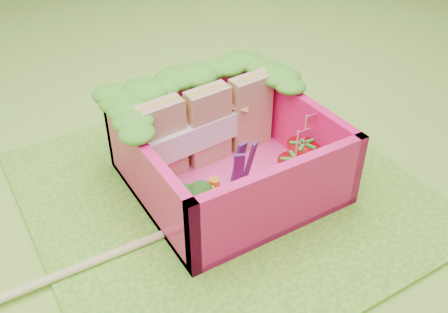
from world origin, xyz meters
TOP-DOWN VIEW (x-y plane):
  - ground at (0.00, 0.00)m, footprint 14.00×14.00m
  - placemat at (0.00, 0.00)m, footprint 2.60×2.60m
  - bento_floor at (0.07, 0.05)m, footprint 1.30×1.30m
  - bento_box at (0.07, 0.05)m, footprint 1.30×1.30m
  - lettuce_ruffle at (0.07, 0.53)m, footprint 1.43×0.83m
  - sandwich_stack at (0.08, 0.33)m, footprint 1.08×0.26m
  - broccoli at (-0.38, -0.24)m, footprint 0.31×0.31m
  - carrot_sticks at (-0.23, -0.25)m, footprint 0.14×0.13m
  - purple_wedges at (0.09, -0.11)m, footprint 0.20×0.14m
  - strawberry_left at (0.39, -0.30)m, footprint 0.24×0.24m
  - strawberry_right at (0.56, -0.18)m, footprint 0.24×0.24m
  - snap_peas at (0.47, -0.20)m, footprint 0.59×0.55m
  - chopsticks at (-0.93, -0.20)m, footprint 2.44×0.09m

SIDE VIEW (x-z plane):
  - ground at x=0.00m, z-range 0.00..0.00m
  - placemat at x=0.00m, z-range 0.00..0.03m
  - chopsticks at x=-0.93m, z-range 0.03..0.07m
  - bento_floor at x=0.07m, z-range 0.03..0.08m
  - snap_peas at x=0.47m, z-range 0.08..0.13m
  - strawberry_left at x=0.39m, z-range -0.03..0.45m
  - strawberry_right at x=0.56m, z-range -0.03..0.45m
  - carrot_sticks at x=-0.23m, z-range 0.08..0.36m
  - broccoli at x=-0.38m, z-range 0.13..0.39m
  - purple_wedges at x=0.09m, z-range 0.08..0.46m
  - bento_box at x=0.07m, z-range 0.03..0.58m
  - sandwich_stack at x=0.08m, z-range 0.07..0.66m
  - lettuce_ruffle at x=0.07m, z-range 0.58..0.69m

